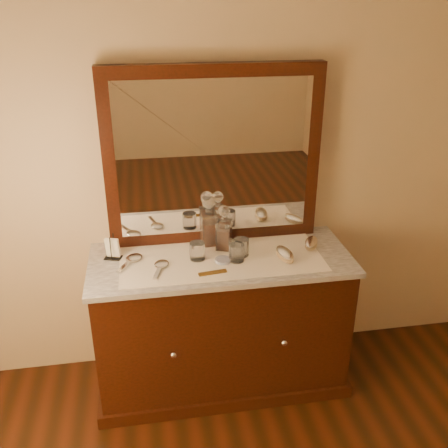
{
  "coord_description": "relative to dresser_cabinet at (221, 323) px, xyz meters",
  "views": [
    {
      "loc": [
        -0.39,
        -0.44,
        2.19
      ],
      "look_at": [
        0.0,
        1.85,
        1.1
      ],
      "focal_mm": 40.33,
      "sensor_mm": 36.0,
      "label": 1
    }
  ],
  "objects": [
    {
      "name": "hand_mirror_outer",
      "position": [
        -0.48,
        0.04,
        0.45
      ],
      "size": [
        0.15,
        0.21,
        0.02
      ],
      "color": "silver",
      "rests_on": "lace_runner"
    },
    {
      "name": "decanter_right",
      "position": [
        0.03,
        0.1,
        0.55
      ],
      "size": [
        0.1,
        0.1,
        0.26
      ],
      "color": "#983F16",
      "rests_on": "lace_runner"
    },
    {
      "name": "comb",
      "position": [
        -0.07,
        -0.17,
        0.45
      ],
      "size": [
        0.15,
        0.05,
        0.01
      ],
      "primitive_type": "cube",
      "rotation": [
        0.0,
        0.0,
        0.13
      ],
      "color": "brown",
      "rests_on": "lace_runner"
    },
    {
      "name": "decanter_left",
      "position": [
        -0.04,
        0.17,
        0.56
      ],
      "size": [
        0.1,
        0.1,
        0.3
      ],
      "color": "#983F16",
      "rests_on": "lace_runner"
    },
    {
      "name": "mirror_glass",
      "position": [
        0.0,
        0.21,
        0.94
      ],
      "size": [
        1.06,
        0.01,
        0.86
      ],
      "primitive_type": "cube",
      "color": "white",
      "rests_on": "marble_top"
    },
    {
      "name": "marble_top",
      "position": [
        0.0,
        0.0,
        0.42
      ],
      "size": [
        1.44,
        0.59,
        0.03
      ],
      "primitive_type": "cube",
      "color": "silver",
      "rests_on": "dresser_cabinet"
    },
    {
      "name": "knob_right",
      "position": [
        0.3,
        -0.28,
        0.04
      ],
      "size": [
        0.04,
        0.04,
        0.04
      ],
      "primitive_type": "sphere",
      "color": "silver",
      "rests_on": "dresser_cabinet"
    },
    {
      "name": "dresser_plinth",
      "position": [
        0.0,
        0.0,
        -0.37
      ],
      "size": [
        1.46,
        0.59,
        0.08
      ],
      "primitive_type": "cube",
      "color": "black",
      "rests_on": "floor"
    },
    {
      "name": "mirror_frame",
      "position": [
        0.0,
        0.25,
        0.94
      ],
      "size": [
        1.2,
        0.08,
        1.0
      ],
      "primitive_type": "cube",
      "color": "black",
      "rests_on": "marble_top"
    },
    {
      "name": "lace_runner",
      "position": [
        0.0,
        -0.02,
        0.44
      ],
      "size": [
        1.1,
        0.45,
        0.0
      ],
      "primitive_type": "cube",
      "color": "white",
      "rests_on": "marble_top"
    },
    {
      "name": "brush_far",
      "position": [
        0.53,
        0.04,
        0.47
      ],
      "size": [
        0.13,
        0.17,
        0.04
      ],
      "color": "tan",
      "rests_on": "lace_runner"
    },
    {
      "name": "brush_near",
      "position": [
        0.34,
        -0.07,
        0.47
      ],
      "size": [
        0.09,
        0.18,
        0.05
      ],
      "color": "tan",
      "rests_on": "lace_runner"
    },
    {
      "name": "knob_left",
      "position": [
        -0.3,
        -0.28,
        0.04
      ],
      "size": [
        0.04,
        0.04,
        0.04
      ],
      "primitive_type": "sphere",
      "color": "silver",
      "rests_on": "dresser_cabinet"
    },
    {
      "name": "tumblers",
      "position": [
        0.02,
        -0.01,
        0.49
      ],
      "size": [
        0.33,
        0.14,
        0.1
      ],
      "color": "white",
      "rests_on": "lace_runner"
    },
    {
      "name": "napkin_rack",
      "position": [
        -0.58,
        0.09,
        0.5
      ],
      "size": [
        0.11,
        0.08,
        0.14
      ],
      "color": "black",
      "rests_on": "marble_top"
    },
    {
      "name": "hand_mirror_inner",
      "position": [
        -0.33,
        -0.06,
        0.45
      ],
      "size": [
        0.1,
        0.21,
        0.02
      ],
      "color": "silver",
      "rests_on": "lace_runner"
    },
    {
      "name": "pin_dish",
      "position": [
        0.0,
        -0.05,
        0.45
      ],
      "size": [
        0.1,
        0.1,
        0.02
      ],
      "primitive_type": "cylinder",
      "rotation": [
        0.0,
        0.0,
        -0.15
      ],
      "color": "white",
      "rests_on": "lace_runner"
    },
    {
      "name": "dresser_cabinet",
      "position": [
        0.0,
        0.0,
        0.0
      ],
      "size": [
        1.4,
        0.55,
        0.82
      ],
      "primitive_type": "cube",
      "color": "black",
      "rests_on": "floor"
    }
  ]
}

